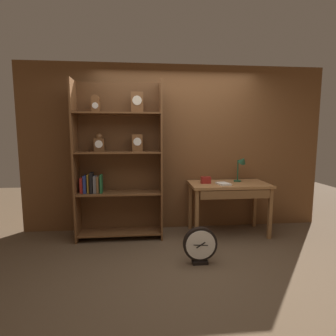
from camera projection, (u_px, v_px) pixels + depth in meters
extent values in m
plane|color=brown|center=(189.00, 267.00, 3.06)|extent=(10.00, 10.00, 0.00)
cube|color=brown|center=(175.00, 148.00, 4.24)|extent=(4.80, 0.05, 2.60)
cube|color=brown|center=(76.00, 162.00, 3.72)|extent=(0.02, 0.36, 2.27)
cube|color=brown|center=(161.00, 161.00, 3.84)|extent=(0.03, 0.36, 2.27)
cube|color=brown|center=(120.00, 161.00, 3.95)|extent=(1.23, 0.01, 2.27)
cube|color=brown|center=(121.00, 232.00, 3.91)|extent=(1.18, 0.34, 0.02)
cube|color=brown|center=(120.00, 193.00, 3.84)|extent=(1.18, 0.34, 0.02)
cube|color=brown|center=(119.00, 152.00, 3.76)|extent=(1.18, 0.34, 0.02)
cube|color=brown|center=(118.00, 113.00, 3.69)|extent=(1.18, 0.34, 0.02)
cube|color=brown|center=(96.00, 107.00, 3.67)|extent=(0.11, 0.08, 0.16)
cylinder|color=brown|center=(95.00, 99.00, 3.65)|extent=(0.11, 0.08, 0.11)
cylinder|color=silver|center=(95.00, 105.00, 3.62)|extent=(0.08, 0.01, 0.08)
cube|color=brown|center=(99.00, 145.00, 3.74)|extent=(0.14, 0.10, 0.19)
sphere|color=brown|center=(99.00, 137.00, 3.73)|extent=(0.09, 0.09, 0.09)
cylinder|color=silver|center=(99.00, 144.00, 3.69)|extent=(0.11, 0.01, 0.11)
cube|color=brown|center=(137.00, 103.00, 3.71)|extent=(0.17, 0.10, 0.28)
cylinder|color=silver|center=(137.00, 100.00, 3.65)|extent=(0.13, 0.01, 0.13)
cube|color=brown|center=(137.00, 143.00, 3.79)|extent=(0.15, 0.10, 0.24)
cylinder|color=white|center=(137.00, 142.00, 3.73)|extent=(0.11, 0.01, 0.11)
cube|color=maroon|center=(82.00, 185.00, 3.78)|extent=(0.04, 0.14, 0.22)
cube|color=navy|center=(85.00, 184.00, 3.77)|extent=(0.04, 0.14, 0.25)
cube|color=#B78C2D|center=(89.00, 184.00, 3.78)|extent=(0.02, 0.13, 0.27)
cube|color=black|center=(92.00, 183.00, 3.77)|extent=(0.04, 0.16, 0.30)
cube|color=slate|center=(95.00, 184.00, 3.79)|extent=(0.04, 0.16, 0.24)
cube|color=brown|center=(98.00, 185.00, 3.78)|extent=(0.03, 0.16, 0.24)
cube|color=#236638|center=(101.00, 184.00, 3.78)|extent=(0.03, 0.14, 0.26)
cube|color=#9E6B3D|center=(229.00, 184.00, 4.01)|extent=(1.18, 0.64, 0.04)
cube|color=olive|center=(197.00, 216.00, 3.74)|extent=(0.05, 0.05, 0.75)
cube|color=olive|center=(270.00, 214.00, 3.85)|extent=(0.05, 0.05, 0.75)
cube|color=olive|center=(190.00, 206.00, 4.27)|extent=(0.05, 0.05, 0.75)
cube|color=olive|center=(255.00, 204.00, 4.38)|extent=(0.05, 0.05, 0.75)
cube|color=brown|center=(235.00, 195.00, 3.73)|extent=(1.01, 0.03, 0.12)
cylinder|color=#1E472D|center=(237.00, 181.00, 4.14)|extent=(0.11, 0.11, 0.02)
cylinder|color=#1E472D|center=(238.00, 170.00, 4.12)|extent=(0.02, 0.02, 0.32)
cone|color=#1E472D|center=(243.00, 160.00, 4.06)|extent=(0.14, 0.17, 0.15)
cube|color=maroon|center=(206.00, 180.00, 3.98)|extent=(0.14, 0.10, 0.10)
cube|color=silver|center=(223.00, 184.00, 3.88)|extent=(0.20, 0.25, 0.02)
cube|color=black|center=(200.00, 262.00, 3.14)|extent=(0.18, 0.11, 0.04)
cylinder|color=black|center=(200.00, 244.00, 3.12)|extent=(0.41, 0.06, 0.41)
cylinder|color=white|center=(201.00, 245.00, 3.08)|extent=(0.35, 0.01, 0.35)
cube|color=black|center=(201.00, 245.00, 3.08)|extent=(0.11, 0.01, 0.08)
cube|color=black|center=(201.00, 245.00, 3.08)|extent=(0.17, 0.01, 0.02)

